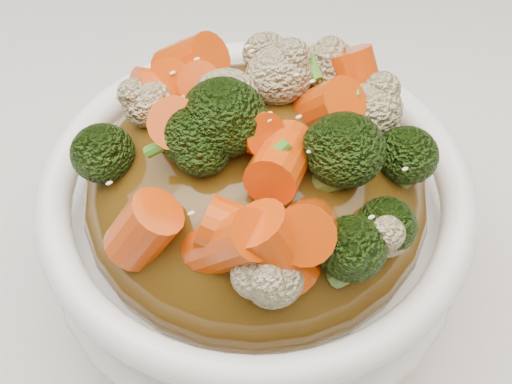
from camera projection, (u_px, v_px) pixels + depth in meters
tablecloth at (175, 259)px, 0.48m from camera, size 1.20×0.80×0.04m
bowl at (256, 230)px, 0.42m from camera, size 0.28×0.28×0.09m
sauce_base at (256, 196)px, 0.39m from camera, size 0.22×0.22×0.10m
carrots at (256, 108)px, 0.35m from camera, size 0.22×0.22×0.05m
broccoli at (256, 109)px, 0.35m from camera, size 0.22×0.22×0.04m
cauliflower at (256, 112)px, 0.35m from camera, size 0.22×0.22×0.04m
scallions at (256, 106)px, 0.35m from camera, size 0.17×0.17×0.02m
sesame_seeds at (256, 106)px, 0.35m from camera, size 0.20×0.20×0.01m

